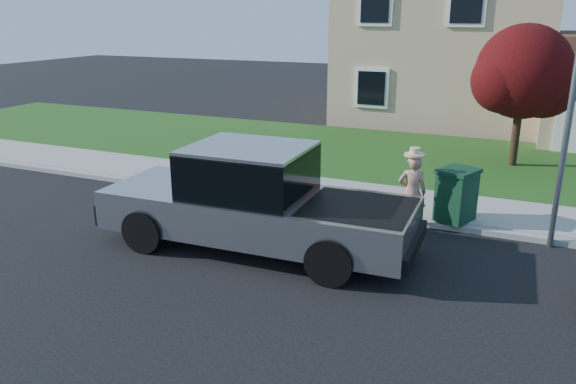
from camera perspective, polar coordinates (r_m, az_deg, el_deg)
The scene contains 10 objects.
ground at distance 10.13m, azimuth 1.25°, elevation -7.50°, with size 80.00×80.00×0.00m, color black.
curb at distance 12.41m, azimuth 10.67°, elevation -2.66°, with size 40.00×0.20×0.12m, color gray.
sidewalk at distance 13.42m, azimuth 11.76°, elevation -1.09°, with size 40.00×2.00×0.15m, color gray.
lawn at distance 17.69m, azimuth 14.87°, elevation 3.17°, with size 40.00×7.00×0.10m, color #124113.
house at distance 24.99m, azimuth 19.20°, elevation 14.16°, with size 14.00×11.30×6.85m.
pickup_truck at distance 10.58m, azimuth -3.29°, elevation -1.00°, with size 6.11×2.37×1.99m.
woman at distance 11.81m, azimuth 12.50°, elevation 0.09°, with size 0.65×0.50×1.74m.
ornamental_tree at distance 17.19m, azimuth 22.91°, elevation 10.77°, with size 2.89×2.61×3.97m.
trash_bin at distance 12.20m, azimuth 16.73°, elevation -0.23°, with size 0.93×0.98×1.11m.
street_lamp at distance 11.31m, azimuth 26.83°, elevation 7.98°, with size 0.25×0.63×4.86m.
Camera 1 is at (3.46, -8.49, 4.32)m, focal length 35.00 mm.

